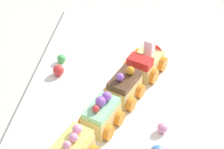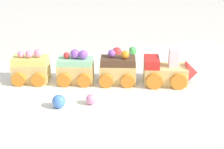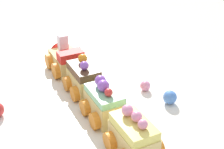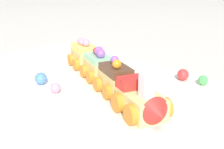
# 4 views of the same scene
# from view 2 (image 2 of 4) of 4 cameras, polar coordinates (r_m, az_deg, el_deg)

# --- Properties ---
(ground_plane) EXTENTS (10.00, 10.00, 0.00)m
(ground_plane) POSITION_cam_2_polar(r_m,az_deg,el_deg) (0.83, -1.08, -2.49)
(ground_plane) COLOR beige
(display_board) EXTENTS (0.82, 0.46, 0.01)m
(display_board) POSITION_cam_2_polar(r_m,az_deg,el_deg) (0.83, -1.09, -2.11)
(display_board) COLOR white
(display_board) RESTS_ON ground_plane
(cake_train_locomotive) EXTENTS (0.13, 0.10, 0.08)m
(cake_train_locomotive) POSITION_cam_2_polar(r_m,az_deg,el_deg) (0.84, 8.69, 0.31)
(cake_train_locomotive) COLOR #E5C675
(cake_train_locomotive) RESTS_ON display_board
(cake_car_chocolate) EXTENTS (0.09, 0.09, 0.08)m
(cake_car_chocolate) POSITION_cam_2_polar(r_m,az_deg,el_deg) (0.84, 0.91, 0.63)
(cake_car_chocolate) COLOR #E5C675
(cake_car_chocolate) RESTS_ON display_board
(cake_car_mint) EXTENTS (0.09, 0.09, 0.08)m
(cake_car_mint) POSITION_cam_2_polar(r_m,az_deg,el_deg) (0.84, -5.56, 0.70)
(cake_car_mint) COLOR #E5C675
(cake_car_mint) RESTS_ON display_board
(cake_car_lemon) EXTENTS (0.09, 0.09, 0.08)m
(cake_car_lemon) POSITION_cam_2_polar(r_m,az_deg,el_deg) (0.86, -12.24, 0.77)
(cake_car_lemon) COLOR #E5C675
(cake_car_lemon) RESTS_ON display_board
(gumball_green) EXTENTS (0.02, 0.02, 0.02)m
(gumball_green) POSITION_cam_2_polar(r_m,az_deg,el_deg) (1.02, 3.18, 3.66)
(gumball_green) COLOR #4CBC56
(gumball_green) RESTS_ON display_board
(gumball_blue) EXTENTS (0.03, 0.03, 0.03)m
(gumball_blue) POSITION_cam_2_polar(r_m,az_deg,el_deg) (0.73, -8.11, -4.08)
(gumball_blue) COLOR #4C84E0
(gumball_blue) RESTS_ON display_board
(gumball_pink) EXTENTS (0.02, 0.02, 0.02)m
(gumball_pink) POSITION_cam_2_polar(r_m,az_deg,el_deg) (0.74, -3.20, -3.79)
(gumball_pink) COLOR pink
(gumball_pink) RESTS_ON display_board
(gumball_red) EXTENTS (0.03, 0.03, 0.03)m
(gumball_red) POSITION_cam_2_polar(r_m,az_deg,el_deg) (1.00, 0.74, 3.42)
(gumball_red) COLOR red
(gumball_red) RESTS_ON display_board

